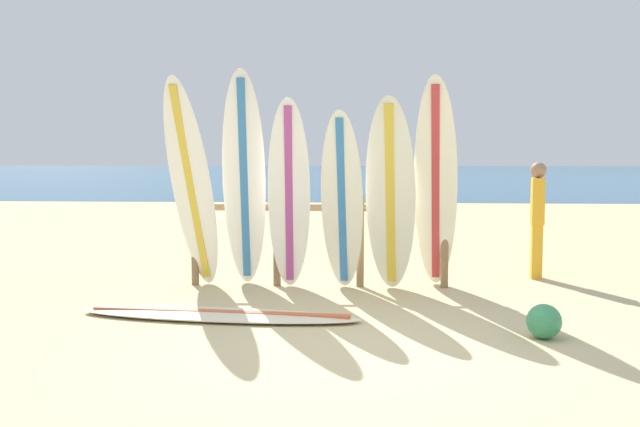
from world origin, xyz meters
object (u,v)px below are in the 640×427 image
(surfboard_rack, at_px, (318,229))
(surfboard_lying_on_sand, at_px, (219,315))
(surfboard_leaning_center_right, at_px, (390,195))
(surfboard_leaning_right, at_px, (436,186))
(small_boat_offshore, at_px, (406,179))
(surfboard_leaning_center_left, at_px, (289,196))
(surfboard_leaning_far_left, at_px, (192,186))
(beachgoer_standing, at_px, (537,215))
(surfboard_leaning_left, at_px, (244,182))
(beach_ball, at_px, (544,321))
(surfboard_leaning_center, at_px, (342,202))

(surfboard_rack, distance_m, surfboard_lying_on_sand, 2.05)
(surfboard_lying_on_sand, bearing_deg, surfboard_leaning_center_right, 39.94)
(surfboard_leaning_right, distance_m, small_boat_offshore, 31.41)
(surfboard_leaning_center_left, xyz_separation_m, surfboard_leaning_right, (1.69, 0.04, 0.11))
(surfboard_leaning_far_left, height_order, surfboard_leaning_right, surfboard_leaning_far_left)
(beachgoer_standing, relative_size, small_boat_offshore, 0.50)
(surfboard_rack, relative_size, surfboard_leaning_right, 1.27)
(surfboard_leaning_left, bearing_deg, beachgoer_standing, 15.13)
(surfboard_rack, xyz_separation_m, small_boat_offshore, (2.87, 31.07, -0.44))
(surfboard_rack, relative_size, beachgoer_standing, 2.09)
(small_boat_offshore, bearing_deg, surfboard_rack, -95.27)
(surfboard_leaning_left, relative_size, surfboard_lying_on_sand, 0.90)
(surfboard_leaning_center_left, distance_m, surfboard_lying_on_sand, 1.87)
(surfboard_lying_on_sand, xyz_separation_m, small_boat_offshore, (3.73, 32.81, 0.22))
(surfboard_leaning_far_left, distance_m, beach_ball, 4.20)
(surfboard_leaning_far_left, height_order, surfboard_leaning_center_right, surfboard_leaning_far_left)
(surfboard_rack, height_order, surfboard_leaning_center, surfboard_leaning_center)
(surfboard_leaning_center, bearing_deg, surfboard_leaning_center_left, 179.72)
(surfboard_rack, relative_size, beach_ball, 10.31)
(surfboard_leaning_far_left, relative_size, small_boat_offshore, 0.83)
(surfboard_leaning_center_left, height_order, small_boat_offshore, surfboard_leaning_center_left)
(beach_ball, bearing_deg, surfboard_leaning_center, 132.35)
(surfboard_leaning_center, xyz_separation_m, beach_ball, (1.82, -2.00, -0.90))
(surfboard_leaning_center_left, bearing_deg, surfboard_leaning_left, 172.95)
(surfboard_leaning_far_left, bearing_deg, beachgoer_standing, 14.69)
(surfboard_leaning_right, bearing_deg, beachgoer_standing, 35.76)
(surfboard_leaning_center_right, xyz_separation_m, surfboard_leaning_right, (0.52, 0.02, 0.10))
(surfboard_leaning_left, distance_m, surfboard_leaning_right, 2.23)
(surfboard_rack, distance_m, surfboard_leaning_left, 1.07)
(surfboard_leaning_right, height_order, beachgoer_standing, surfboard_leaning_right)
(beach_ball, bearing_deg, surfboard_leaning_right, 110.09)
(surfboard_leaning_far_left, height_order, surfboard_leaning_left, surfboard_leaning_left)
(surfboard_leaning_center, bearing_deg, surfboard_lying_on_sand, -129.24)
(beachgoer_standing, bearing_deg, surfboard_rack, -165.32)
(beachgoer_standing, distance_m, beach_ball, 3.19)
(surfboard_leaning_center_left, bearing_deg, beach_ball, -39.37)
(surfboard_lying_on_sand, distance_m, beach_ball, 3.03)
(surfboard_leaning_left, bearing_deg, surfboard_leaning_center_right, -1.66)
(surfboard_leaning_left, distance_m, beach_ball, 3.79)
(surfboard_leaning_center, bearing_deg, surfboard_leaning_right, 2.14)
(surfboard_leaning_far_left, height_order, surfboard_leaning_center_left, surfboard_leaning_far_left)
(surfboard_leaning_center_left, height_order, surfboard_leaning_center_right, surfboard_leaning_center_right)
(surfboard_leaning_right, distance_m, beach_ball, 2.42)
(surfboard_rack, relative_size, surfboard_leaning_far_left, 1.27)
(surfboard_leaning_far_left, xyz_separation_m, small_boat_offshore, (4.32, 31.46, -0.98))
(surfboard_lying_on_sand, height_order, small_boat_offshore, small_boat_offshore)
(surfboard_rack, bearing_deg, surfboard_leaning_center, -47.68)
(beachgoer_standing, height_order, beach_ball, beachgoer_standing)
(surfboard_rack, bearing_deg, surfboard_leaning_center_right, -19.65)
(beachgoer_standing, bearing_deg, small_boat_offshore, 89.83)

